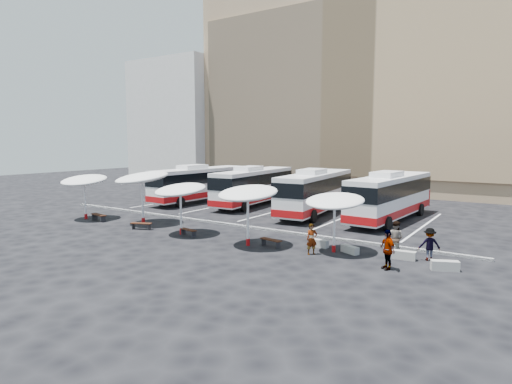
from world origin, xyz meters
The scene contains 26 objects.
ground centered at (0.00, 0.00, 0.00)m, with size 120.00×120.00×0.00m, color black.
sandstone_building centered at (0.00, 31.87, 12.63)m, with size 42.00×18.25×29.60m.
apartment_block centered at (-28.00, 28.00, 9.00)m, with size 14.00×14.00×18.00m, color silver.
curb_divider centered at (0.00, 0.50, 0.07)m, with size 34.00×0.25×0.15m, color black.
bay_lines centered at (0.00, 8.00, 0.01)m, with size 24.15×12.00×0.01m.
bus_0 centered at (-9.41, 8.54, 1.89)m, with size 3.06×11.76×3.71m.
bus_1 centered at (-3.65, 9.65, 1.89)m, with size 3.41×11.80×3.70m.
bus_2 centered at (3.30, 8.50, 1.93)m, with size 3.65×12.07×3.77m.
bus_3 centered at (9.34, 8.94, 1.93)m, with size 3.30×12.03×3.78m.
sunshade_0 centered at (-10.40, -3.64, 3.00)m, with size 4.20×4.23×3.54m.
sunshade_1 centered at (-5.26, -2.46, 3.35)m, with size 4.92×4.95×3.95m.
sunshade_2 centered at (-0.43, -3.57, 2.90)m, with size 3.58×3.62×3.41m.
sunshade_3 centered at (4.86, -3.62, 3.04)m, with size 3.52×3.56×3.58m.
sunshade_4 centered at (9.57, -2.22, 2.79)m, with size 3.16×3.20×3.29m.
wood_bench_0 centered at (-8.90, -3.58, 0.39)m, with size 1.69×0.71×0.50m.
wood_bench_1 centered at (-3.80, -3.94, 0.34)m, with size 1.49×0.91×0.45m.
wood_bench_2 centered at (0.21, -3.60, 0.32)m, with size 1.38×0.60×0.41m.
wood_bench_3 centered at (6.09, -3.10, 0.33)m, with size 1.45×0.64×0.43m.
conc_bench_0 centered at (8.39, -1.65, 0.22)m, with size 1.15×0.38×0.43m, color gray.
conc_bench_1 centered at (10.40, -1.99, 0.20)m, with size 1.07×0.36×0.40m, color gray.
conc_bench_2 centered at (13.13, -1.58, 0.22)m, with size 1.17×0.39×0.44m, color gray.
conc_bench_3 centered at (15.23, -2.46, 0.23)m, with size 1.24×0.41×0.46m, color gray.
passenger_0 centered at (8.79, -3.36, 0.83)m, with size 0.61×0.40×1.66m, color black.
passenger_1 centered at (12.52, -1.04, 0.92)m, with size 0.89×0.70×1.84m, color black.
passenger_2 centered at (12.92, -3.78, 0.95)m, with size 1.11×0.46×1.90m, color black.
passenger_3 centered at (14.22, -1.11, 0.84)m, with size 1.08×0.62×1.67m, color black.
Camera 1 is at (18.64, -23.44, 6.00)m, focal length 30.00 mm.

